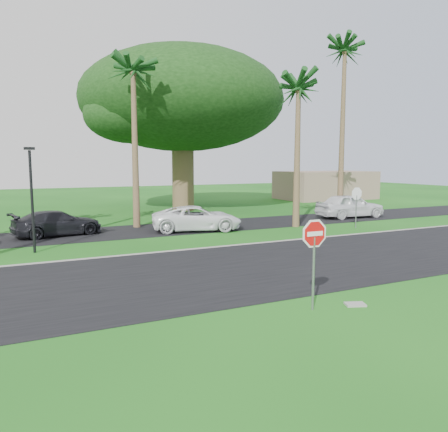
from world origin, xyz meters
name	(u,v)px	position (x,y,z in m)	size (l,w,h in m)	color
ground	(244,284)	(0.00, 0.00, 0.00)	(120.00, 120.00, 0.00)	#145014
road	(219,270)	(0.00, 2.00, 0.01)	(120.00, 8.00, 0.02)	black
parking_strip	(143,231)	(0.00, 12.50, 0.01)	(120.00, 5.00, 0.02)	black
curb	(181,250)	(0.00, 6.05, 0.03)	(120.00, 0.12, 0.06)	gray
stop_sign_near	(314,246)	(0.50, -3.00, 1.77)	(1.05, 0.07, 2.62)	gray
stop_sign_far	(357,199)	(12.00, 8.00, 1.77)	(1.05, 0.07, 2.62)	gray
palm_center	(133,74)	(0.00, 14.00, 9.16)	(5.00, 5.00, 10.50)	brown
palm_right_near	(298,92)	(9.00, 10.00, 8.19)	(5.00, 5.00, 9.50)	brown
palm_right_far	(345,55)	(15.00, 13.00, 11.58)	(5.00, 5.00, 13.00)	brown
canopy_tree	(182,101)	(6.00, 22.00, 8.95)	(16.50, 16.50, 13.12)	brown
streetlight_right	(32,193)	(-6.00, 8.50, 2.65)	(0.45, 0.25, 4.64)	black
building_far	(325,185)	(24.00, 26.00, 1.50)	(10.00, 6.00, 3.00)	gray
car_dark	(57,223)	(-4.67, 12.77, 0.68)	(1.92, 4.71, 1.37)	black
car_minivan	(197,219)	(2.83, 11.13, 0.72)	(2.39, 5.18, 1.44)	white
car_pickup	(350,206)	(15.06, 11.99, 0.86)	(2.03, 5.03, 1.72)	white
utility_slab	(355,304)	(1.80, -3.22, 0.03)	(0.55, 0.35, 0.06)	gray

